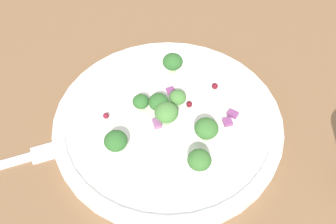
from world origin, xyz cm
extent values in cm
cube|color=brown|center=(0.00, 0.00, -1.00)|extent=(180.00, 180.00, 2.00)
cylinder|color=white|center=(2.86, 1.75, 0.60)|extent=(28.95, 28.95, 1.20)
torus|color=white|center=(2.86, 1.75, 1.20)|extent=(27.63, 27.63, 1.00)
cylinder|color=white|center=(2.86, 1.75, 1.30)|extent=(16.79, 16.79, 0.20)
cylinder|color=#9EC684|center=(-3.60, 5.63, 1.74)|extent=(1.04, 1.04, 1.04)
ellipsoid|color=#2D6028|center=(-3.60, 5.63, 2.99)|extent=(2.77, 2.77, 2.08)
cylinder|color=#ADD18E|center=(3.34, 3.21, 2.30)|extent=(0.95, 0.95, 0.95)
ellipsoid|color=#2D6028|center=(3.34, 3.21, 3.43)|extent=(2.53, 2.53, 1.90)
cylinder|color=#9EC684|center=(5.04, 1.36, 2.32)|extent=(0.82, 0.82, 0.82)
ellipsoid|color=#477A38|center=(5.04, 1.36, 3.30)|extent=(2.18, 2.18, 1.64)
cylinder|color=#ADD18E|center=(10.40, 4.19, 2.38)|extent=(1.02, 1.02, 1.02)
ellipsoid|color=#2D6028|center=(10.40, 4.19, 3.61)|extent=(2.73, 2.73, 2.05)
cylinder|color=#8EB77A|center=(1.81, -3.56, 2.10)|extent=(1.07, 1.07, 1.07)
ellipsoid|color=#386B2D|center=(1.81, -3.56, 3.38)|extent=(2.85, 2.85, 2.14)
cylinder|color=#ADD18E|center=(2.99, 5.47, 1.94)|extent=(0.80, 0.80, 0.80)
ellipsoid|color=#2D6028|center=(2.99, 5.47, 2.90)|extent=(2.14, 2.14, 1.60)
cylinder|color=#9EC684|center=(-2.70, -4.27, 2.37)|extent=(1.01, 1.01, 1.01)
ellipsoid|color=#386B2D|center=(-2.70, -4.27, 3.58)|extent=(2.69, 2.69, 2.02)
cylinder|color=#8EB77A|center=(2.12, 1.65, 2.26)|extent=(1.08, 1.08, 1.08)
ellipsoid|color=#477A38|center=(2.12, 1.65, 3.55)|extent=(2.89, 2.89, 2.16)
sphere|color=maroon|center=(10.07, -2.05, 1.71)|extent=(0.84, 0.84, 0.84)
sphere|color=maroon|center=(0.00, 8.99, 1.82)|extent=(0.75, 0.75, 0.75)
sphere|color=maroon|center=(5.79, -0.20, 1.74)|extent=(0.79, 0.79, 0.79)
cube|color=#A35B93|center=(1.44, 2.65, 1.59)|extent=(1.66, 1.58, 0.56)
cube|color=#843D75|center=(6.39, -5.63, 1.76)|extent=(1.13, 1.42, 0.47)
cube|color=#843D75|center=(7.18, 3.13, 1.52)|extent=(1.55, 1.55, 0.43)
cube|color=#843D75|center=(4.88, -5.39, 1.80)|extent=(1.52, 1.52, 0.45)
cube|color=#843D75|center=(5.04, 3.80, 1.91)|extent=(1.49, 1.27, 0.59)
cube|color=silver|center=(-6.70, 13.84, 0.25)|extent=(4.19, 4.28, 0.50)
camera|label=1|loc=(-25.06, -9.75, 40.73)|focal=42.13mm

